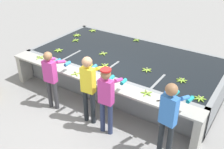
{
  "coord_description": "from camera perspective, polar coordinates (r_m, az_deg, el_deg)",
  "views": [
    {
      "loc": [
        3.44,
        -4.22,
        4.11
      ],
      "look_at": [
        0.0,
        1.02,
        0.61
      ],
      "focal_mm": 42.0,
      "sensor_mm": 36.0,
      "label": 1
    }
  ],
  "objects": [
    {
      "name": "ground_plane",
      "position": [
        6.82,
        -4.77,
        -7.99
      ],
      "size": [
        80.0,
        80.0,
        0.0
      ],
      "primitive_type": "plane",
      "color": "gray",
      "rests_on": "ground"
    },
    {
      "name": "wash_tank",
      "position": [
        7.89,
        3.3,
        1.31
      ],
      "size": [
        5.51,
        2.82,
        0.87
      ],
      "color": "gray",
      "rests_on": "ground"
    },
    {
      "name": "work_ledge",
      "position": [
        6.61,
        -3.8,
        -2.56
      ],
      "size": [
        5.51,
        0.45,
        0.87
      ],
      "color": "#9E9E99",
      "rests_on": "ground"
    },
    {
      "name": "worker_0",
      "position": [
        6.64,
        -13.08,
        -0.15
      ],
      "size": [
        0.44,
        0.72,
        1.59
      ],
      "color": "#38383D",
      "rests_on": "ground"
    },
    {
      "name": "worker_1",
      "position": [
        5.94,
        -5.03,
        -2.04
      ],
      "size": [
        0.44,
        0.73,
        1.73
      ],
      "color": "#1E2328",
      "rests_on": "ground"
    },
    {
      "name": "worker_2",
      "position": [
        5.62,
        -1.13,
        -4.49
      ],
      "size": [
        0.44,
        0.73,
        1.64
      ],
      "color": "navy",
      "rests_on": "ground"
    },
    {
      "name": "worker_3",
      "position": [
        5.09,
        12.32,
        -8.5
      ],
      "size": [
        0.47,
        0.74,
        1.74
      ],
      "color": "#1E2328",
      "rests_on": "ground"
    },
    {
      "name": "banana_bunch_floating_0",
      "position": [
        6.58,
        14.91,
        -1.23
      ],
      "size": [
        0.28,
        0.28,
        0.08
      ],
      "color": "#7FAD33",
      "rests_on": "wash_tank"
    },
    {
      "name": "banana_bunch_floating_1",
      "position": [
        7.06,
        -1.56,
        1.98
      ],
      "size": [
        0.28,
        0.28,
        0.08
      ],
      "color": "#8CB738",
      "rests_on": "wash_tank"
    },
    {
      "name": "banana_bunch_floating_2",
      "position": [
        9.24,
        -7.67,
        8.47
      ],
      "size": [
        0.26,
        0.28,
        0.08
      ],
      "color": "#8CB738",
      "rests_on": "wash_tank"
    },
    {
      "name": "banana_bunch_floating_3",
      "position": [
        9.64,
        -4.24,
        9.53
      ],
      "size": [
        0.27,
        0.28,
        0.08
      ],
      "color": "#9EC642",
      "rests_on": "wash_tank"
    },
    {
      "name": "banana_bunch_floating_4",
      "position": [
        8.77,
        5.29,
        7.47
      ],
      "size": [
        0.28,
        0.28,
        0.08
      ],
      "color": "#75A333",
      "rests_on": "wash_tank"
    },
    {
      "name": "banana_bunch_floating_5",
      "position": [
        6.01,
        18.57,
        -4.98
      ],
      "size": [
        0.28,
        0.28,
        0.08
      ],
      "color": "#7FAD33",
      "rests_on": "wash_tank"
    },
    {
      "name": "banana_bunch_floating_6",
      "position": [
        8.13,
        -11.57,
        5.19
      ],
      "size": [
        0.28,
        0.27,
        0.08
      ],
      "color": "#7FAD33",
      "rests_on": "wash_tank"
    },
    {
      "name": "banana_bunch_floating_7",
      "position": [
        7.76,
        -1.93,
        4.58
      ],
      "size": [
        0.25,
        0.25,
        0.08
      ],
      "color": "#93BC3D",
      "rests_on": "wash_tank"
    },
    {
      "name": "banana_bunch_floating_8",
      "position": [
        6.89,
        7.57,
        1.01
      ],
      "size": [
        0.28,
        0.27,
        0.08
      ],
      "color": "#8CB738",
      "rests_on": "wash_tank"
    },
    {
      "name": "banana_bunch_floating_9",
      "position": [
        8.8,
        -7.94,
        7.39
      ],
      "size": [
        0.28,
        0.28,
        0.08
      ],
      "color": "#7FAD33",
      "rests_on": "wash_tank"
    },
    {
      "name": "banana_bunch_ledge_0",
      "position": [
        6.71,
        -7.85,
        0.19
      ],
      "size": [
        0.25,
        0.25,
        0.08
      ],
      "color": "#93BC3D",
      "rests_on": "work_ledge"
    },
    {
      "name": "banana_bunch_ledge_1",
      "position": [
        5.93,
        7.53,
        -4.01
      ],
      "size": [
        0.28,
        0.27,
        0.08
      ],
      "color": "#7FAD33",
      "rests_on": "work_ledge"
    },
    {
      "name": "banana_bunch_ledge_2",
      "position": [
        7.78,
        -15.38,
        3.62
      ],
      "size": [
        0.28,
        0.28,
        0.08
      ],
      "color": "#8CB738",
      "rests_on": "work_ledge"
    },
    {
      "name": "knife_0",
      "position": [
        6.37,
        -4.03,
        -1.38
      ],
      "size": [
        0.27,
        0.27,
        0.02
      ],
      "color": "silver",
      "rests_on": "work_ledge"
    },
    {
      "name": "knife_1",
      "position": [
        5.76,
        10.86,
        -5.55
      ],
      "size": [
        0.28,
        0.26,
        0.02
      ],
      "color": "silver",
      "rests_on": "work_ledge"
    }
  ]
}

